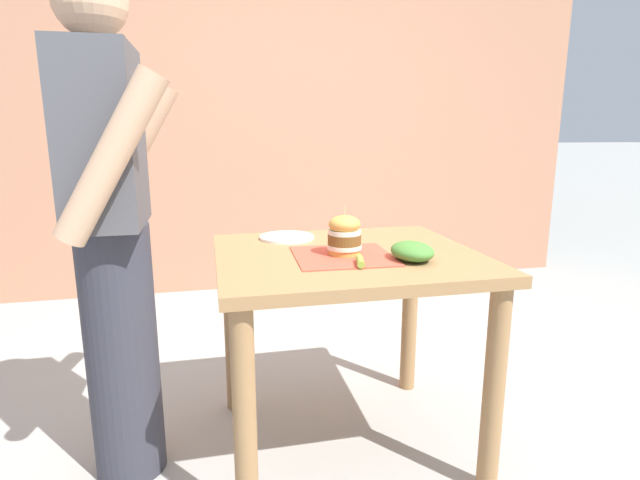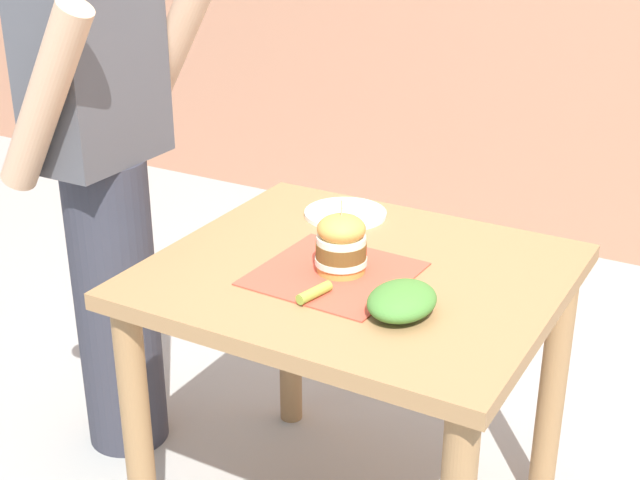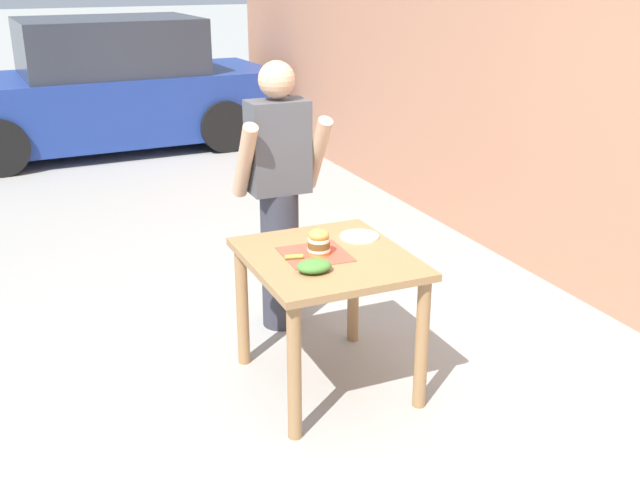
{
  "view_description": "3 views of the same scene",
  "coord_description": "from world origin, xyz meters",
  "px_view_note": "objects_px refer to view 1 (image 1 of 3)",
  "views": [
    {
      "loc": [
        -1.68,
        0.48,
        1.21
      ],
      "look_at": [
        0.0,
        0.1,
        0.82
      ],
      "focal_mm": 28.0,
      "sensor_mm": 36.0,
      "label": 1
    },
    {
      "loc": [
        -1.69,
        -0.85,
        1.67
      ],
      "look_at": [
        0.0,
        0.1,
        0.82
      ],
      "focal_mm": 50.0,
      "sensor_mm": 36.0,
      "label": 2
    },
    {
      "loc": [
        -1.5,
        -3.35,
        2.22
      ],
      "look_at": [
        0.0,
        0.1,
        0.82
      ],
      "focal_mm": 42.0,
      "sensor_mm": 36.0,
      "label": 3
    }
  ],
  "objects_px": {
    "side_plate_with_forks": "(287,237)",
    "diner_across_table": "(112,230)",
    "pickle_spear": "(360,261)",
    "side_salad": "(412,251)",
    "patio_table": "(347,290)",
    "sandwich": "(345,235)"
  },
  "relations": [
    {
      "from": "patio_table",
      "to": "sandwich",
      "type": "distance_m",
      "value": 0.22
    },
    {
      "from": "side_plate_with_forks",
      "to": "side_salad",
      "type": "bearing_deg",
      "value": -139.89
    },
    {
      "from": "side_salad",
      "to": "diner_across_table",
      "type": "height_order",
      "value": "diner_across_table"
    },
    {
      "from": "pickle_spear",
      "to": "side_salad",
      "type": "xyz_separation_m",
      "value": [
        0.03,
        -0.19,
        0.02
      ]
    },
    {
      "from": "side_plate_with_forks",
      "to": "diner_across_table",
      "type": "distance_m",
      "value": 0.67
    },
    {
      "from": "pickle_spear",
      "to": "patio_table",
      "type": "bearing_deg",
      "value": -2.64
    },
    {
      "from": "side_plate_with_forks",
      "to": "diner_across_table",
      "type": "bearing_deg",
      "value": 112.02
    },
    {
      "from": "patio_table",
      "to": "side_plate_with_forks",
      "type": "xyz_separation_m",
      "value": [
        0.27,
        0.18,
        0.15
      ]
    },
    {
      "from": "sandwich",
      "to": "patio_table",
      "type": "bearing_deg",
      "value": -27.65
    },
    {
      "from": "pickle_spear",
      "to": "side_salad",
      "type": "height_order",
      "value": "side_salad"
    },
    {
      "from": "pickle_spear",
      "to": "side_plate_with_forks",
      "type": "relative_size",
      "value": 0.43
    },
    {
      "from": "patio_table",
      "to": "pickle_spear",
      "type": "xyz_separation_m",
      "value": [
        -0.19,
        0.01,
        0.16
      ]
    },
    {
      "from": "patio_table",
      "to": "side_plate_with_forks",
      "type": "height_order",
      "value": "side_plate_with_forks"
    },
    {
      "from": "sandwich",
      "to": "side_plate_with_forks",
      "type": "relative_size",
      "value": 0.8
    },
    {
      "from": "side_plate_with_forks",
      "to": "diner_across_table",
      "type": "xyz_separation_m",
      "value": [
        -0.25,
        0.61,
        0.11
      ]
    },
    {
      "from": "diner_across_table",
      "to": "patio_table",
      "type": "bearing_deg",
      "value": -91.9
    },
    {
      "from": "pickle_spear",
      "to": "side_plate_with_forks",
      "type": "height_order",
      "value": "pickle_spear"
    },
    {
      "from": "pickle_spear",
      "to": "diner_across_table",
      "type": "height_order",
      "value": "diner_across_table"
    },
    {
      "from": "diner_across_table",
      "to": "side_plate_with_forks",
      "type": "bearing_deg",
      "value": -67.98
    },
    {
      "from": "pickle_spear",
      "to": "side_salad",
      "type": "bearing_deg",
      "value": -80.6
    },
    {
      "from": "side_salad",
      "to": "side_plate_with_forks",
      "type": "bearing_deg",
      "value": 40.11
    },
    {
      "from": "patio_table",
      "to": "side_salad",
      "type": "xyz_separation_m",
      "value": [
        -0.15,
        -0.19,
        0.17
      ]
    }
  ]
}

